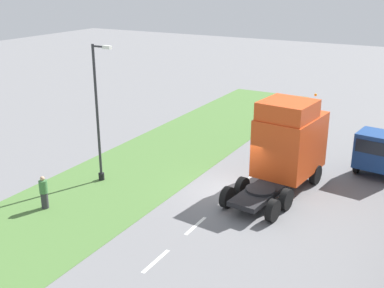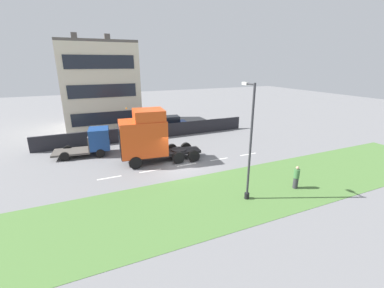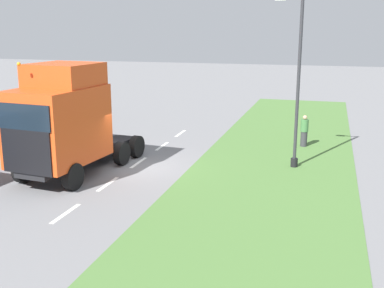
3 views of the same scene
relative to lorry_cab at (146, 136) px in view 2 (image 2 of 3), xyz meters
name	(u,v)px [view 2 (image 2 of 3)]	position (x,y,z in m)	size (l,w,h in m)	color
ground_plane	(179,166)	(-2.02, -2.18, -2.34)	(120.00, 120.00, 0.00)	slate
grass_verge	(213,198)	(-8.02, -2.18, -2.33)	(7.00, 44.00, 0.01)	#4C7538
lane_markings	(187,165)	(-2.02, -2.88, -2.33)	(0.16, 14.60, 0.00)	white
boundary_wall	(150,132)	(6.98, -2.18, -1.55)	(0.25, 24.00, 1.56)	#232328
building_block	(99,86)	(15.59, 2.16, 3.10)	(10.16, 8.81, 11.96)	beige
lorry_cab	(146,136)	(0.00, 0.00, 0.00)	(3.32, 7.18, 4.79)	black
flatbed_truck	(95,141)	(3.95, 3.99, -1.01)	(2.73, 5.29, 2.52)	navy
parked_car	(168,125)	(8.75, -4.99, -1.33)	(2.37, 4.80, 2.07)	navy
lamp_post	(249,148)	(-8.84, -4.14, 1.06)	(1.27, 0.31, 7.29)	black
pedestrian	(296,178)	(-9.10, -8.08, -1.54)	(0.39, 0.39, 1.64)	#333338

